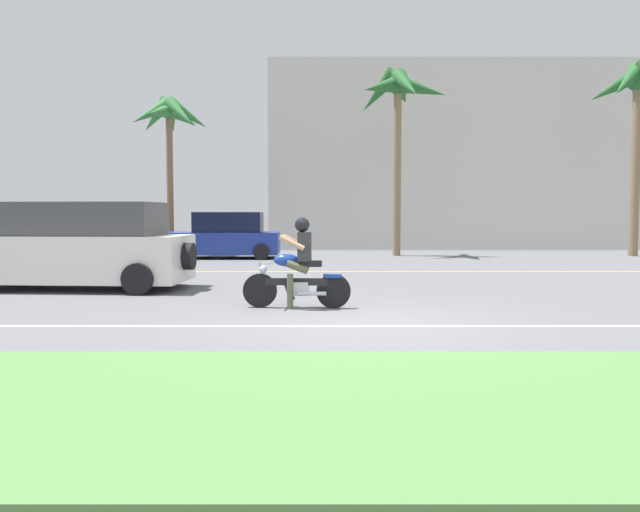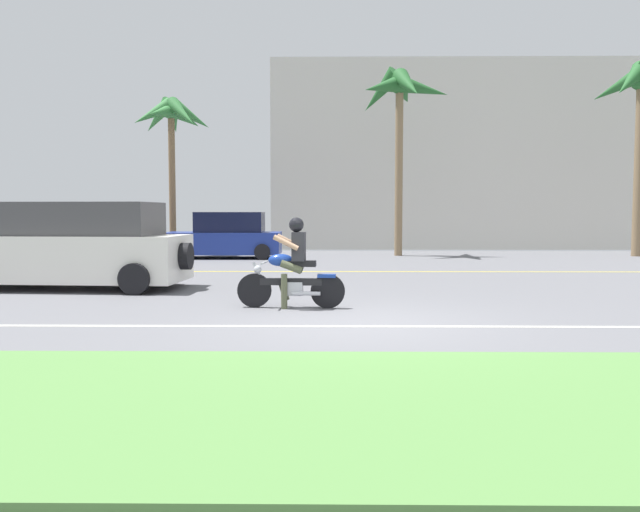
% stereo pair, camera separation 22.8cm
% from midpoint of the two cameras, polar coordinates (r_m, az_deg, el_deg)
% --- Properties ---
extents(ground, '(56.00, 30.00, 0.04)m').
position_cam_midpoint_polar(ground, '(12.46, 2.17, -3.76)').
color(ground, slate).
extents(grass_median, '(56.00, 3.80, 0.06)m').
position_cam_midpoint_polar(grass_median, '(5.50, 5.41, -13.12)').
color(grass_median, '#548442').
rests_on(grass_median, ground).
extents(lane_line_near, '(50.40, 0.12, 0.01)m').
position_cam_midpoint_polar(lane_line_near, '(9.23, 3.04, -6.31)').
color(lane_line_near, silver).
rests_on(lane_line_near, ground).
extents(lane_line_far, '(50.40, 0.12, 0.01)m').
position_cam_midpoint_polar(lane_line_far, '(17.72, 1.44, -1.40)').
color(lane_line_far, yellow).
rests_on(lane_line_far, ground).
extents(motorcyclist, '(1.87, 0.61, 1.56)m').
position_cam_midpoint_polar(motorcyclist, '(10.93, -2.91, -1.24)').
color(motorcyclist, black).
rests_on(motorcyclist, ground).
extents(suv_nearby, '(5.14, 2.35, 1.87)m').
position_cam_midpoint_polar(suv_nearby, '(14.68, -21.86, 0.77)').
color(suv_nearby, white).
rests_on(suv_nearby, ground).
extents(parked_car_0, '(3.80, 2.13, 1.41)m').
position_cam_midpoint_polar(parked_car_0, '(22.40, -21.82, 1.12)').
color(parked_car_0, '#AD1E1E').
rests_on(parked_car_0, ground).
extents(parked_car_1, '(4.17, 2.06, 1.67)m').
position_cam_midpoint_polar(parked_car_1, '(23.29, -9.17, 1.71)').
color(parked_car_1, navy).
rests_on(parked_car_1, ground).
extents(palm_tree_0, '(3.12, 3.26, 6.19)m').
position_cam_midpoint_polar(palm_tree_0, '(25.95, -13.89, 11.77)').
color(palm_tree_0, brown).
rests_on(palm_tree_0, ground).
extents(palm_tree_1, '(3.50, 3.52, 7.39)m').
position_cam_midpoint_polar(palm_tree_1, '(27.26, 26.18, 12.80)').
color(palm_tree_1, '#846B4C').
rests_on(palm_tree_1, ground).
extents(palm_tree_2, '(3.56, 3.78, 7.20)m').
position_cam_midpoint_polar(palm_tree_2, '(24.90, 6.45, 13.97)').
color(palm_tree_2, '#846B4C').
rests_on(palm_tree_2, ground).
extents(building_far, '(19.67, 4.00, 8.49)m').
position_cam_midpoint_polar(building_far, '(31.34, 13.55, 8.55)').
color(building_far, beige).
rests_on(building_far, ground).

